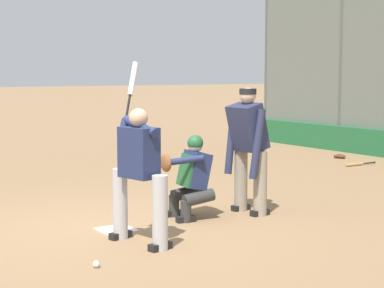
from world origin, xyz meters
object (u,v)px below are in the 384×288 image
at_px(umpire_home, 248,146).
at_px(baseball_loose, 96,264).
at_px(spare_bat_near_backstop, 356,164).
at_px(batter_at_plate, 139,171).
at_px(catcher_behind_plate, 190,175).
at_px(fielding_glove_on_dirt, 340,156).

bearing_deg(umpire_home, baseball_loose, 109.61).
bearing_deg(baseball_loose, spare_bat_near_backstop, -65.40).
height_order(umpire_home, spare_bat_near_backstop, umpire_home).
height_order(batter_at_plate, catcher_behind_plate, batter_at_plate).
bearing_deg(catcher_behind_plate, fielding_glove_on_dirt, -54.91).
xyz_separation_m(batter_at_plate, spare_bat_near_backstop, (2.95, -6.86, -0.82)).
bearing_deg(fielding_glove_on_dirt, catcher_behind_plate, 117.15).
height_order(batter_at_plate, baseball_loose, batter_at_plate).
xyz_separation_m(batter_at_plate, fielding_glove_on_dirt, (3.98, -7.45, -0.81)).
xyz_separation_m(batter_at_plate, catcher_behind_plate, (0.78, -1.21, -0.27)).
height_order(catcher_behind_plate, spare_bat_near_backstop, catcher_behind_plate).
bearing_deg(catcher_behind_plate, baseball_loose, 131.58).
relative_size(batter_at_plate, baseball_loose, 28.45).
relative_size(batter_at_plate, catcher_behind_plate, 1.86).
height_order(umpire_home, baseball_loose, umpire_home).
xyz_separation_m(catcher_behind_plate, umpire_home, (-0.20, -0.84, 0.36)).
xyz_separation_m(catcher_behind_plate, fielding_glove_on_dirt, (3.20, -6.24, -0.54)).
height_order(batter_at_plate, spare_bat_near_backstop, batter_at_plate).
relative_size(batter_at_plate, fielding_glove_on_dirt, 7.65).
distance_m(batter_at_plate, spare_bat_near_backstop, 7.51).
distance_m(spare_bat_near_backstop, fielding_glove_on_dirt, 1.19).
relative_size(catcher_behind_plate, spare_bat_near_backstop, 1.26).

